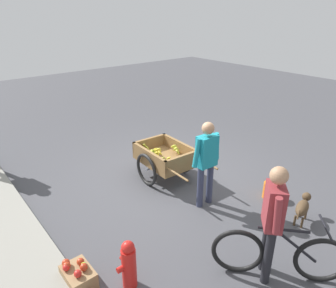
{
  "coord_description": "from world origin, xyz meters",
  "views": [
    {
      "loc": [
        -4.18,
        3.5,
        3.15
      ],
      "look_at": [
        0.04,
        0.02,
        0.75
      ],
      "focal_mm": 33.39,
      "sensor_mm": 36.0,
      "label": 1
    }
  ],
  "objects_px": {
    "dog": "(303,207)",
    "apple_crate": "(78,275)",
    "fire_hydrant": "(129,264)",
    "vendor_person": "(206,158)",
    "plastic_bucket": "(270,190)",
    "cyclist_person": "(273,215)",
    "fruit_cart": "(165,158)",
    "bicycle": "(279,254)"
  },
  "relations": [
    {
      "from": "dog",
      "to": "apple_crate",
      "type": "height_order",
      "value": "dog"
    },
    {
      "from": "fruit_cart",
      "to": "plastic_bucket",
      "type": "bearing_deg",
      "value": -150.56
    },
    {
      "from": "dog",
      "to": "fire_hydrant",
      "type": "distance_m",
      "value": 2.89
    },
    {
      "from": "bicycle",
      "to": "fire_hydrant",
      "type": "bearing_deg",
      "value": 54.85
    },
    {
      "from": "plastic_bucket",
      "to": "apple_crate",
      "type": "xyz_separation_m",
      "value": [
        0.39,
        3.48,
        -0.02
      ]
    },
    {
      "from": "fruit_cart",
      "to": "cyclist_person",
      "type": "xyz_separation_m",
      "value": [
        -2.75,
        0.59,
        0.49
      ]
    },
    {
      "from": "plastic_bucket",
      "to": "fire_hydrant",
      "type": "bearing_deg",
      "value": 90.66
    },
    {
      "from": "fruit_cart",
      "to": "fire_hydrant",
      "type": "xyz_separation_m",
      "value": [
        -1.79,
        2.01,
        -0.1
      ]
    },
    {
      "from": "cyclist_person",
      "to": "plastic_bucket",
      "type": "relative_size",
      "value": 5.22
    },
    {
      "from": "plastic_bucket",
      "to": "dog",
      "type": "bearing_deg",
      "value": 165.21
    },
    {
      "from": "dog",
      "to": "plastic_bucket",
      "type": "bearing_deg",
      "value": -14.79
    },
    {
      "from": "bicycle",
      "to": "fruit_cart",
      "type": "bearing_deg",
      "value": -9.77
    },
    {
      "from": "cyclist_person",
      "to": "dog",
      "type": "distance_m",
      "value": 1.57
    },
    {
      "from": "bicycle",
      "to": "vendor_person",
      "type": "bearing_deg",
      "value": -14.65
    },
    {
      "from": "vendor_person",
      "to": "plastic_bucket",
      "type": "xyz_separation_m",
      "value": [
        -0.61,
        -1.04,
        -0.75
      ]
    },
    {
      "from": "fire_hydrant",
      "to": "apple_crate",
      "type": "distance_m",
      "value": 0.67
    },
    {
      "from": "fruit_cart",
      "to": "bicycle",
      "type": "bearing_deg",
      "value": 170.23
    },
    {
      "from": "dog",
      "to": "plastic_bucket",
      "type": "relative_size",
      "value": 2.18
    },
    {
      "from": "fruit_cart",
      "to": "bicycle",
      "type": "xyz_separation_m",
      "value": [
        -2.86,
        0.49,
        -0.08
      ]
    },
    {
      "from": "cyclist_person",
      "to": "apple_crate",
      "type": "bearing_deg",
      "value": 54.0
    },
    {
      "from": "cyclist_person",
      "to": "fruit_cart",
      "type": "bearing_deg",
      "value": -12.18
    },
    {
      "from": "fruit_cart",
      "to": "dog",
      "type": "distance_m",
      "value": 2.6
    },
    {
      "from": "bicycle",
      "to": "fire_hydrant",
      "type": "xyz_separation_m",
      "value": [
        1.07,
        1.51,
        -0.02
      ]
    },
    {
      "from": "vendor_person",
      "to": "dog",
      "type": "height_order",
      "value": "vendor_person"
    },
    {
      "from": "dog",
      "to": "plastic_bucket",
      "type": "height_order",
      "value": "dog"
    },
    {
      "from": "cyclist_person",
      "to": "fire_hydrant",
      "type": "distance_m",
      "value": 1.8
    },
    {
      "from": "bicycle",
      "to": "plastic_bucket",
      "type": "bearing_deg",
      "value": -53.47
    },
    {
      "from": "dog",
      "to": "apple_crate",
      "type": "bearing_deg",
      "value": 71.55
    },
    {
      "from": "fruit_cart",
      "to": "vendor_person",
      "type": "bearing_deg",
      "value": 177.77
    },
    {
      "from": "fruit_cart",
      "to": "fire_hydrant",
      "type": "distance_m",
      "value": 2.69
    },
    {
      "from": "apple_crate",
      "to": "fruit_cart",
      "type": "bearing_deg",
      "value": -61.05
    },
    {
      "from": "cyclist_person",
      "to": "dog",
      "type": "bearing_deg",
      "value": -78.84
    },
    {
      "from": "bicycle",
      "to": "dog",
      "type": "distance_m",
      "value": 1.36
    },
    {
      "from": "vendor_person",
      "to": "fruit_cart",
      "type": "bearing_deg",
      "value": -2.23
    },
    {
      "from": "plastic_bucket",
      "to": "apple_crate",
      "type": "distance_m",
      "value": 3.5
    },
    {
      "from": "fruit_cart",
      "to": "cyclist_person",
      "type": "distance_m",
      "value": 2.85
    },
    {
      "from": "bicycle",
      "to": "plastic_bucket",
      "type": "xyz_separation_m",
      "value": [
        1.1,
        -1.49,
        -0.2
      ]
    },
    {
      "from": "fruit_cart",
      "to": "vendor_person",
      "type": "height_order",
      "value": "vendor_person"
    },
    {
      "from": "vendor_person",
      "to": "bicycle",
      "type": "height_order",
      "value": "vendor_person"
    },
    {
      "from": "fire_hydrant",
      "to": "plastic_bucket",
      "type": "height_order",
      "value": "fire_hydrant"
    },
    {
      "from": "vendor_person",
      "to": "plastic_bucket",
      "type": "height_order",
      "value": "vendor_person"
    },
    {
      "from": "dog",
      "to": "cyclist_person",
      "type": "bearing_deg",
      "value": 101.16
    }
  ]
}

